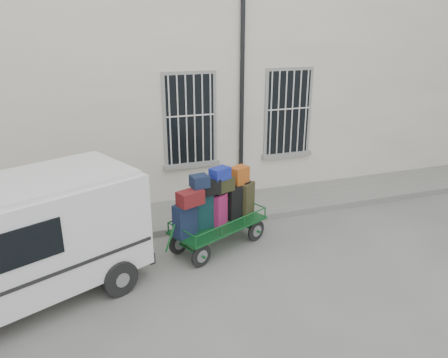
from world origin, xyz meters
TOP-DOWN VIEW (x-y plane):
  - ground at (0.00, 0.00)m, footprint 80.00×80.00m
  - building at (0.00, 5.50)m, footprint 24.00×5.15m
  - sidewalk at (0.00, 2.20)m, footprint 24.00×1.70m
  - luggage_cart at (-0.52, 0.51)m, footprint 2.40×1.69m
  - van at (-4.29, -0.32)m, footprint 4.59×3.34m

SIDE VIEW (x-z plane):
  - ground at x=0.00m, z-range 0.00..0.00m
  - sidewalk at x=0.00m, z-range 0.00..0.15m
  - luggage_cart at x=-0.52m, z-range 0.03..1.80m
  - van at x=-4.29m, z-range 0.16..2.31m
  - building at x=0.00m, z-range 0.00..6.00m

